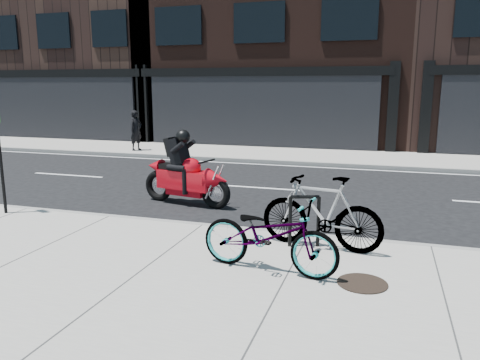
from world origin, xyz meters
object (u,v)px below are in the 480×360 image
(bike_rack, at_px, (304,216))
(motorcycle, at_px, (189,175))
(pedestrian, at_px, (136,130))
(manhole_cover, at_px, (362,283))
(bicycle_front, at_px, (269,235))
(bicycle_rear, at_px, (321,212))

(bike_rack, distance_m, motorcycle, 3.87)
(pedestrian, distance_m, manhole_cover, 14.17)
(bicycle_front, xyz_separation_m, bicycle_rear, (0.56, 1.17, 0.07))
(bike_rack, xyz_separation_m, manhole_cover, (0.99, -1.23, -0.49))
(pedestrian, relative_size, manhole_cover, 2.41)
(bike_rack, distance_m, bicycle_front, 1.21)
(bicycle_rear, xyz_separation_m, manhole_cover, (0.73, -1.23, -0.59))
(pedestrian, bearing_deg, bicycle_front, -125.80)
(bike_rack, xyz_separation_m, motorcycle, (-3.03, 2.40, 0.07))
(bike_rack, height_order, pedestrian, pedestrian)
(motorcycle, relative_size, pedestrian, 1.45)
(bicycle_rear, height_order, manhole_cover, bicycle_rear)
(bike_rack, relative_size, pedestrian, 0.54)
(bicycle_rear, height_order, pedestrian, pedestrian)
(bike_rack, distance_m, bicycle_rear, 0.28)
(bike_rack, bearing_deg, bicycle_front, -104.24)
(bike_rack, xyz_separation_m, bicycle_front, (-0.30, -1.17, 0.03))
(bike_rack, distance_m, manhole_cover, 1.66)
(bicycle_rear, distance_m, motorcycle, 4.08)
(bicycle_rear, xyz_separation_m, pedestrian, (-8.62, 9.39, 0.20))
(motorcycle, bearing_deg, bike_rack, -27.39)
(bicycle_rear, xyz_separation_m, motorcycle, (-3.30, 2.40, -0.02))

